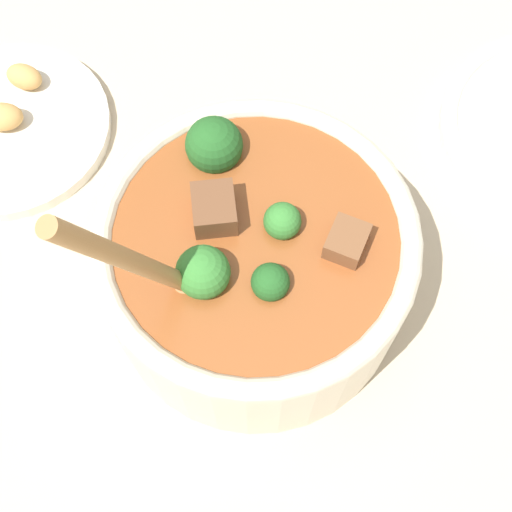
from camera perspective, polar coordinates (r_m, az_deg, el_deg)
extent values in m
plane|color=#C6B293|center=(0.58, 0.00, -2.92)|extent=(4.00, 4.00, 0.00)
cylinder|color=beige|center=(0.53, 0.00, -0.91)|extent=(0.23, 0.23, 0.10)
torus|color=beige|center=(0.49, 0.00, 1.49)|extent=(0.23, 0.23, 0.02)
cylinder|color=brown|center=(0.51, 0.00, 0.09)|extent=(0.20, 0.20, 0.06)
sphere|color=#235B23|center=(0.46, 1.16, -2.10)|extent=(0.03, 0.03, 0.03)
cylinder|color=#6B9956|center=(0.48, 1.12, -2.95)|extent=(0.01, 0.01, 0.01)
sphere|color=#387F33|center=(0.48, 2.12, 2.82)|extent=(0.03, 0.03, 0.03)
cylinder|color=#6B9956|center=(0.50, 2.05, 1.82)|extent=(0.01, 0.01, 0.01)
sphere|color=#387F33|center=(0.46, -4.17, -1.40)|extent=(0.04, 0.04, 0.04)
cylinder|color=#6B9956|center=(0.49, -3.97, -2.62)|extent=(0.01, 0.01, 0.02)
sphere|color=#235B23|center=(0.51, -3.38, 8.85)|extent=(0.04, 0.04, 0.04)
cylinder|color=#6B9956|center=(0.54, -3.20, 7.08)|extent=(0.01, 0.01, 0.02)
cube|color=brown|center=(0.49, -3.36, 3.66)|extent=(0.04, 0.04, 0.03)
cube|color=brown|center=(0.48, 7.25, 1.05)|extent=(0.04, 0.03, 0.02)
ellipsoid|color=#A87A47|center=(0.48, -5.44, -2.26)|extent=(0.04, 0.03, 0.01)
cylinder|color=#A87A47|center=(0.40, -9.95, -0.41)|extent=(0.07, 0.02, 0.16)
cylinder|color=silver|center=(0.69, -19.22, 9.64)|extent=(0.18, 0.18, 0.01)
ellipsoid|color=tan|center=(0.69, -18.05, 13.48)|extent=(0.04, 0.04, 0.02)
ellipsoid|color=tan|center=(0.67, -19.68, 10.44)|extent=(0.05, 0.04, 0.02)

